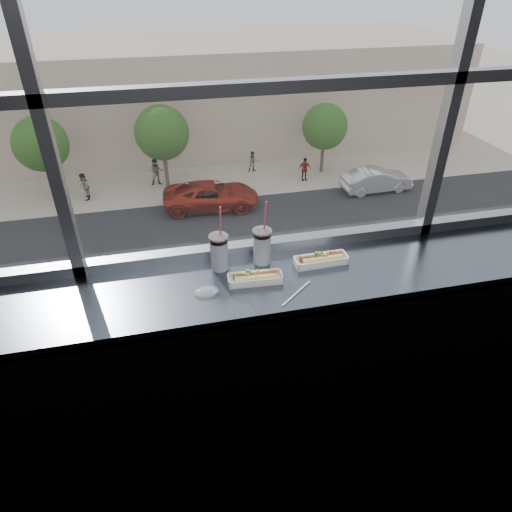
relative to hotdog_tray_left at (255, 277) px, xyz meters
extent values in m
plane|color=black|center=(0.12, 0.29, -0.58)|extent=(6.00, 0.00, 6.00)
plane|color=silver|center=(0.12, 0.31, 1.17)|extent=(6.00, 0.00, 6.00)
cube|color=slate|center=(0.12, 0.01, -0.06)|extent=(6.00, 0.55, 0.06)
cube|color=slate|center=(0.12, -0.24, -0.58)|extent=(6.00, 0.04, 1.04)
cube|color=white|center=(0.00, 0.00, -0.02)|extent=(0.29, 0.11, 0.01)
cube|color=white|center=(0.00, 0.00, -0.01)|extent=(0.29, 0.11, 0.04)
cylinder|color=#E2BE6F|center=(0.00, 0.00, 0.00)|extent=(0.22, 0.06, 0.05)
cylinder|color=brown|center=(0.00, 0.00, 0.02)|extent=(0.23, 0.05, 0.03)
cube|color=white|center=(0.39, 0.08, -0.02)|extent=(0.30, 0.10, 0.01)
cube|color=white|center=(0.39, 0.08, 0.00)|extent=(0.30, 0.10, 0.04)
cylinder|color=#E2BE6F|center=(0.39, 0.08, 0.00)|extent=(0.23, 0.06, 0.05)
cylinder|color=brown|center=(0.39, 0.08, 0.02)|extent=(0.24, 0.04, 0.03)
cylinder|color=white|center=(-0.16, 0.17, 0.07)|extent=(0.09, 0.09, 0.19)
cylinder|color=black|center=(-0.16, 0.17, 0.15)|extent=(0.10, 0.10, 0.02)
cylinder|color=silver|center=(-0.16, 0.17, 0.17)|extent=(0.10, 0.10, 0.01)
cylinder|color=#D33C51|center=(-0.14, 0.16, 0.25)|extent=(0.01, 0.05, 0.20)
cylinder|color=white|center=(0.08, 0.17, 0.07)|extent=(0.09, 0.09, 0.19)
cylinder|color=black|center=(0.08, 0.17, 0.15)|extent=(0.10, 0.10, 0.02)
cylinder|color=silver|center=(0.08, 0.17, 0.17)|extent=(0.10, 0.10, 0.01)
cylinder|color=#D33C51|center=(0.09, 0.17, 0.25)|extent=(0.01, 0.05, 0.20)
cylinder|color=white|center=(0.18, -0.15, -0.02)|extent=(0.20, 0.16, 0.01)
ellipsoid|color=silver|center=(-0.26, -0.04, -0.01)|extent=(0.11, 0.08, 0.03)
plane|color=#AB9C89|center=(0.12, 43.79, -12.13)|extent=(120.00, 120.00, 0.00)
cube|color=#AB9C89|center=(0.12, 7.29, -12.11)|extent=(50.00, 14.00, 0.04)
cube|color=black|center=(0.12, 20.29, -12.10)|extent=(80.00, 10.00, 0.06)
cube|color=#AB9C89|center=(0.12, 28.29, -12.11)|extent=(80.00, 6.00, 0.04)
cube|color=tan|center=(0.12, 38.29, -8.13)|extent=(50.00, 14.00, 8.00)
imported|color=#AC0031|center=(-0.68, 16.29, -11.01)|extent=(3.40, 6.65, 2.12)
imported|color=navy|center=(13.29, 16.29, -11.15)|extent=(2.71, 5.69, 1.84)
imported|color=beige|center=(8.91, 16.29, -10.95)|extent=(3.28, 6.91, 2.24)
imported|color=silver|center=(13.99, 24.29, -11.02)|extent=(2.85, 6.40, 2.11)
imported|color=black|center=(-6.07, 16.29, -10.95)|extent=(3.63, 7.00, 2.23)
imported|color=maroon|center=(2.68, 24.29, -10.95)|extent=(3.34, 6.90, 2.23)
imported|color=#66605B|center=(9.78, 27.13, -11.09)|extent=(0.89, 0.66, 1.99)
imported|color=#66605B|center=(-0.52, 28.66, -10.95)|extent=(1.01, 0.76, 2.27)
imported|color=#66605B|center=(6.54, 29.47, -11.17)|extent=(0.82, 0.61, 1.84)
imported|color=#66605B|center=(-5.26, 27.32, -11.00)|extent=(0.73, 0.97, 2.18)
cylinder|color=#47382B|center=(-7.40, 28.29, -10.83)|extent=(0.26, 0.26, 2.59)
sphere|color=#2B571A|center=(-7.40, 28.29, -8.46)|extent=(3.45, 3.45, 3.45)
cylinder|color=#47382B|center=(0.15, 28.29, -10.78)|extent=(0.27, 0.27, 2.70)
sphere|color=#2B571A|center=(0.15, 28.29, -8.30)|extent=(3.60, 3.60, 3.60)
cylinder|color=#47382B|center=(11.51, 28.29, -10.91)|extent=(0.24, 0.24, 2.43)
sphere|color=#2B571A|center=(11.51, 28.29, -8.68)|extent=(3.24, 3.24, 3.24)
camera|label=1|loc=(-0.42, -1.85, 1.38)|focal=32.00mm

